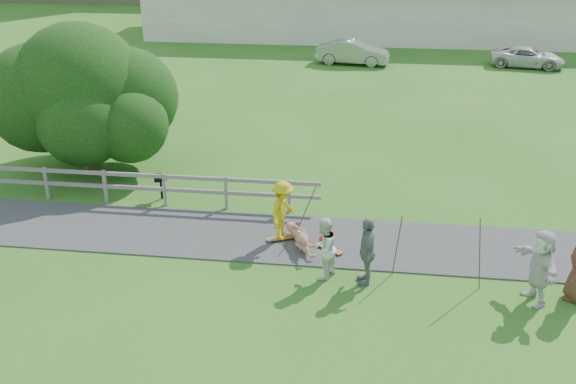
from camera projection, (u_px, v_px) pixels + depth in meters
name	position (u px, v px, depth m)	size (l,w,h in m)	color
ground	(201.00, 260.00, 17.46)	(260.00, 260.00, 0.00)	#295E1A
path	(214.00, 234.00, 18.81)	(34.00, 3.00, 0.04)	#3B3B3D
fence	(86.00, 180.00, 20.70)	(15.05, 0.10, 1.10)	#69655D
skater_rider	(283.00, 213.00, 18.12)	(1.12, 0.65, 1.74)	gold
skater_fallen	(301.00, 238.00, 17.96)	(1.70, 0.41, 0.62)	tan
spectator_a	(323.00, 249.00, 16.31)	(0.82, 0.64, 1.68)	silver
spectator_b	(367.00, 251.00, 16.06)	(1.06, 0.44, 1.81)	slate
spectator_d	(540.00, 267.00, 15.26)	(1.78, 0.57, 1.92)	silver
car_silver	(353.00, 52.00, 39.10)	(1.53, 4.40, 1.45)	#939399
car_white	(527.00, 57.00, 38.43)	(1.97, 4.27, 1.19)	silver
tree	(84.00, 116.00, 22.91)	(7.35, 7.35, 3.93)	black
bbq	(161.00, 187.00, 20.96)	(0.40, 0.30, 0.86)	black
longboard_rider	(283.00, 239.00, 18.45)	(0.94, 0.23, 0.10)	brown
longboard_fallen	(329.00, 250.00, 17.88)	(0.90, 0.22, 0.10)	brown
helmet	(323.00, 239.00, 18.28)	(0.24, 0.24, 0.24)	red
pole_rider	(305.00, 210.00, 18.42)	(0.03, 0.03, 1.67)	brown
pole_spec_left	(397.00, 245.00, 16.44)	(0.03, 0.03, 1.70)	brown
pole_spec_right	(480.00, 254.00, 15.76)	(0.03, 0.03, 1.97)	brown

